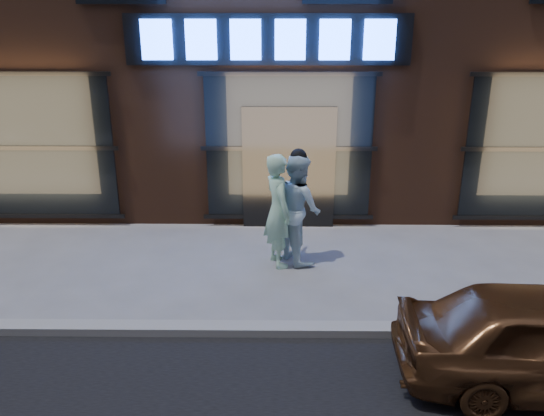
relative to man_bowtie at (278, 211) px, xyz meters
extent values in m
plane|color=slate|center=(0.20, -2.15, -0.96)|extent=(90.00, 90.00, 0.00)
cube|color=gray|center=(0.20, -2.15, -0.90)|extent=(60.00, 0.25, 0.12)
cube|color=black|center=(-0.20, 1.80, 2.64)|extent=(5.20, 0.06, 0.90)
cube|color=black|center=(0.20, 1.77, 0.24)|extent=(1.80, 0.10, 2.40)
cube|color=#FFBF72|center=(-4.80, 1.83, 0.64)|extent=(3.00, 0.04, 2.60)
cube|color=black|center=(-4.80, 1.79, 0.64)|extent=(3.20, 0.06, 2.80)
cube|color=#FFBF72|center=(0.20, 1.83, 0.64)|extent=(3.00, 0.04, 2.60)
cube|color=black|center=(0.20, 1.79, 0.64)|extent=(3.20, 0.06, 2.80)
cube|color=#2659FF|center=(-2.20, 1.73, 2.64)|extent=(0.55, 0.12, 0.70)
cube|color=#2659FF|center=(-1.40, 1.73, 2.64)|extent=(0.55, 0.12, 0.70)
cube|color=#2659FF|center=(-0.60, 1.73, 2.64)|extent=(0.55, 0.12, 0.70)
cube|color=#2659FF|center=(0.20, 1.73, 2.64)|extent=(0.55, 0.12, 0.70)
cube|color=#2659FF|center=(1.00, 1.73, 2.64)|extent=(0.55, 0.12, 0.70)
cube|color=#2659FF|center=(1.80, 1.73, 2.64)|extent=(0.55, 0.12, 0.70)
imported|color=#BBF6CA|center=(0.00, 0.00, 0.00)|extent=(0.67, 0.81, 1.92)
imported|color=white|center=(0.33, 0.20, -0.02)|extent=(1.05, 1.14, 1.87)
camera|label=1|loc=(-0.01, -8.23, 2.95)|focal=35.00mm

